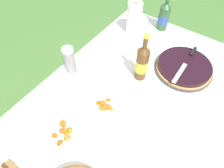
% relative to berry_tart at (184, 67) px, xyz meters
% --- Properties ---
extents(ground_plane, '(16.00, 16.00, 0.00)m').
position_rel_berry_tart_xyz_m(ground_plane, '(-0.49, 0.11, -0.76)').
color(ground_plane, '#4C7A38').
extents(garden_table, '(1.85, 1.17, 0.72)m').
position_rel_berry_tart_xyz_m(garden_table, '(-0.49, 0.11, -0.09)').
color(garden_table, '#A87A47').
rests_on(garden_table, ground_plane).
extents(tablecloth, '(1.86, 1.18, 0.10)m').
position_rel_berry_tart_xyz_m(tablecloth, '(-0.49, 0.11, -0.04)').
color(tablecloth, white).
rests_on(tablecloth, garden_table).
extents(berry_tart, '(0.38, 0.38, 0.06)m').
position_rel_berry_tart_xyz_m(berry_tart, '(0.00, 0.00, 0.00)').
color(berry_tart, '#38383D').
rests_on(berry_tart, tablecloth).
extents(serving_knife, '(0.38, 0.03, 0.01)m').
position_rel_berry_tart_xyz_m(serving_knife, '(0.03, 0.00, 0.04)').
color(serving_knife, silver).
rests_on(serving_knife, berry_tart).
extents(cup_stack, '(0.07, 0.07, 0.20)m').
position_rel_berry_tart_xyz_m(cup_stack, '(-0.44, 0.61, 0.07)').
color(cup_stack, white).
rests_on(cup_stack, tablecloth).
extents(cider_bottle_green, '(0.08, 0.08, 0.31)m').
position_rel_berry_tart_xyz_m(cider_bottle_green, '(0.33, 0.33, 0.08)').
color(cider_bottle_green, '#2D562D').
rests_on(cider_bottle_green, tablecloth).
extents(cider_bottle_amber, '(0.08, 0.08, 0.34)m').
position_rel_berry_tart_xyz_m(cider_bottle_amber, '(-0.22, 0.21, 0.10)').
color(cider_bottle_amber, brown).
rests_on(cider_bottle_amber, tablecloth).
extents(snack_plate_near, '(0.21, 0.21, 0.05)m').
position_rel_berry_tart_xyz_m(snack_plate_near, '(-0.55, 0.26, -0.01)').
color(snack_plate_near, white).
rests_on(snack_plate_near, tablecloth).
extents(snack_plate_left, '(0.21, 0.21, 0.06)m').
position_rel_berry_tart_xyz_m(snack_plate_left, '(-0.80, 0.33, -0.01)').
color(snack_plate_left, white).
rests_on(snack_plate_left, tablecloth).
extents(paper_towel_roll, '(0.11, 0.11, 0.25)m').
position_rel_berry_tart_xyz_m(paper_towel_roll, '(0.15, 0.49, 0.10)').
color(paper_towel_roll, white).
rests_on(paper_towel_roll, tablecloth).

